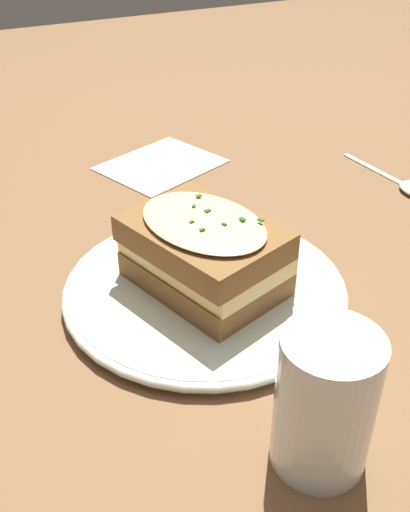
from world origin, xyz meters
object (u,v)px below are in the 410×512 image
dinner_plate (205,289)px  water_glass (325,403)px  napkin (161,164)px  sandwich (204,252)px

dinner_plate → water_glass: bearing=86.8°
water_glass → napkin: water_glass is taller
dinner_plate → napkin: bearing=-104.6°
dinner_plate → sandwich: (0.00, 0.00, 0.04)m
dinner_plate → water_glass: size_ratio=2.52×
napkin → sandwich: bearing=75.1°
sandwich → water_glass: size_ratio=1.56×
dinner_plate → napkin: (-0.08, -0.29, -0.01)m
dinner_plate → water_glass: 0.21m
dinner_plate → napkin: size_ratio=1.81×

